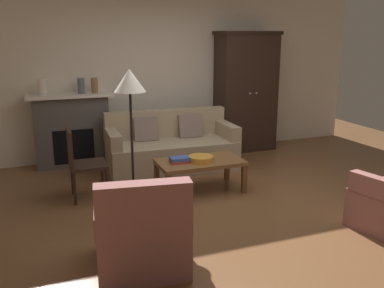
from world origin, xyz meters
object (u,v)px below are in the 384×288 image
(side_chair_wooden, at_px, (80,159))
(couch, at_px, (171,148))
(fireplace, at_px, (72,130))
(floor_lamp, at_px, (130,89))
(armchair_near_left, at_px, (142,235))
(fruit_bowl, at_px, (201,159))
(mantel_vase_slate, at_px, (81,86))
(mantel_vase_cream, at_px, (42,87))
(book_stack, at_px, (180,160))
(armoire, at_px, (246,92))
(mantel_vase_bronze, at_px, (95,85))
(coffee_table, at_px, (200,164))

(side_chair_wooden, bearing_deg, couch, 29.20)
(fireplace, bearing_deg, floor_lamp, -74.59)
(armchair_near_left, bearing_deg, side_chair_wooden, 99.42)
(fruit_bowl, xyz_separation_m, mantel_vase_slate, (-1.24, 1.80, 0.78))
(mantel_vase_cream, bearing_deg, book_stack, -48.71)
(armoire, distance_m, mantel_vase_slate, 2.78)
(mantel_vase_cream, height_order, floor_lamp, floor_lamp)
(mantel_vase_bronze, height_order, side_chair_wooden, mantel_vase_bronze)
(fireplace, distance_m, coffee_table, 2.28)
(mantel_vase_slate, distance_m, mantel_vase_bronze, 0.20)
(fruit_bowl, height_order, book_stack, fruit_bowl)
(mantel_vase_slate, xyz_separation_m, mantel_vase_bronze, (0.20, 0.00, -0.00))
(armchair_near_left, bearing_deg, book_stack, 60.52)
(mantel_vase_bronze, height_order, armchair_near_left, mantel_vase_bronze)
(armoire, distance_m, armchair_near_left, 4.28)
(fireplace, distance_m, armoire, 2.99)
(couch, height_order, armchair_near_left, armchair_near_left)
(armchair_near_left, distance_m, floor_lamp, 1.82)
(book_stack, xyz_separation_m, armchair_near_left, (-0.89, -1.57, -0.14))
(coffee_table, xyz_separation_m, book_stack, (-0.28, 0.01, 0.09))
(fruit_bowl, bearing_deg, book_stack, 168.96)
(armoire, bearing_deg, fireplace, 178.49)
(fruit_bowl, bearing_deg, fireplace, 128.07)
(fruit_bowl, bearing_deg, armchair_near_left, -127.34)
(mantel_vase_slate, bearing_deg, floor_lamp, -79.69)
(armoire, bearing_deg, mantel_vase_cream, 178.97)
(couch, xyz_separation_m, mantel_vase_slate, (-1.19, 0.68, 0.92))
(mantel_vase_slate, relative_size, side_chair_wooden, 0.26)
(couch, height_order, book_stack, couch)
(fireplace, relative_size, floor_lamp, 0.78)
(couch, distance_m, fruit_bowl, 1.12)
(fruit_bowl, xyz_separation_m, side_chair_wooden, (-1.46, 0.32, 0.06))
(armoire, relative_size, mantel_vase_bronze, 8.93)
(armchair_near_left, bearing_deg, mantel_vase_cream, 100.98)
(fireplace, relative_size, armchair_near_left, 1.43)
(mantel_vase_cream, relative_size, side_chair_wooden, 0.27)
(side_chair_wooden, bearing_deg, fireplace, 88.37)
(fireplace, bearing_deg, mantel_vase_cream, -177.30)
(fireplace, height_order, coffee_table, fireplace)
(fruit_bowl, xyz_separation_m, mantel_vase_bronze, (-1.04, 1.80, 0.78))
(fireplace, height_order, armchair_near_left, fireplace)
(fireplace, bearing_deg, fruit_bowl, -51.93)
(fireplace, height_order, mantel_vase_slate, mantel_vase_slate)
(armoire, distance_m, fruit_bowl, 2.38)
(mantel_vase_cream, bearing_deg, side_chair_wooden, -77.11)
(armoire, xyz_separation_m, couch, (-1.58, -0.62, -0.71))
(armoire, xyz_separation_m, side_chair_wooden, (-2.99, -1.41, -0.51))
(fireplace, distance_m, mantel_vase_slate, 0.69)
(fireplace, bearing_deg, coffee_table, -51.11)
(mantel_vase_cream, distance_m, floor_lamp, 2.08)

